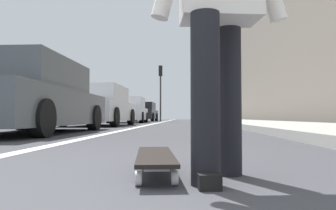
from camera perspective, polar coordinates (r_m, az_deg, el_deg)
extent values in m
plane|color=#38383D|center=(10.73, 1.21, -3.90)|extent=(80.00, 80.00, 0.00)
cube|color=silver|center=(20.78, -1.04, -3.07)|extent=(52.00, 0.16, 0.01)
cube|color=#9E9B93|center=(18.97, 12.45, -2.90)|extent=(52.00, 3.20, 0.14)
cube|color=gray|center=(24.44, 17.89, 13.72)|extent=(40.00, 1.20, 13.95)
cylinder|color=white|center=(2.12, -4.83, -9.91)|extent=(0.07, 0.04, 0.07)
cylinder|color=white|center=(2.13, -0.17, -9.91)|extent=(0.07, 0.04, 0.07)
cylinder|color=white|center=(1.53, -5.31, -12.93)|extent=(0.07, 0.04, 0.07)
cylinder|color=white|center=(1.54, 1.21, -12.91)|extent=(0.07, 0.04, 0.07)
cube|color=silver|center=(2.12, -2.49, -8.64)|extent=(0.07, 0.13, 0.02)
cube|color=silver|center=(1.52, -2.04, -11.18)|extent=(0.07, 0.13, 0.02)
cube|color=black|center=(1.82, -2.31, -9.00)|extent=(0.86, 0.30, 0.02)
cylinder|color=black|center=(1.52, 6.68, 1.20)|extent=(0.14, 0.14, 0.82)
cylinder|color=black|center=(1.81, 10.82, 0.68)|extent=(0.14, 0.14, 0.82)
cube|color=black|center=(1.54, 6.75, -12.83)|extent=(0.27, 0.13, 0.07)
cube|color=#4C5156|center=(7.00, -23.42, -0.41)|extent=(4.60, 1.90, 0.70)
cube|color=#4C5156|center=(6.92, -23.89, 5.02)|extent=(2.53, 1.75, 0.60)
cube|color=#4C606B|center=(8.05, -19.82, 3.96)|extent=(0.04, 1.66, 0.51)
cylinder|color=black|center=(8.67, -24.58, -2.09)|extent=(0.61, 0.22, 0.61)
cylinder|color=black|center=(8.00, -13.09, -2.24)|extent=(0.61, 0.22, 0.61)
cylinder|color=black|center=(5.33, -21.60, -2.20)|extent=(0.61, 0.22, 0.61)
cube|color=silver|center=(12.37, -11.97, -1.13)|extent=(4.53, 1.99, 0.70)
cube|color=silver|center=(12.26, -12.14, 1.92)|extent=(2.51, 1.79, 0.60)
cube|color=#4C606B|center=(13.44, -10.63, 1.55)|extent=(0.08, 1.65, 0.51)
cylinder|color=black|center=(13.97, -13.87, -2.10)|extent=(0.66, 0.24, 0.66)
cylinder|color=black|center=(13.51, -6.66, -2.14)|extent=(0.66, 0.24, 0.66)
cylinder|color=black|center=(11.36, -18.30, -2.04)|extent=(0.66, 0.24, 0.66)
cylinder|color=black|center=(10.79, -9.52, -2.12)|extent=(0.66, 0.24, 0.66)
cube|color=silver|center=(18.89, -7.03, -1.58)|extent=(4.57, 2.06, 0.70)
cube|color=silver|center=(18.75, -7.08, 0.41)|extent=(2.54, 1.83, 0.60)
cube|color=#4C606B|center=(19.98, -6.59, 0.25)|extent=(0.10, 1.66, 0.51)
cylinder|color=black|center=(20.40, -8.98, -2.20)|extent=(0.62, 0.24, 0.62)
cylinder|color=black|center=(20.17, -3.97, -2.22)|extent=(0.62, 0.24, 0.62)
cylinder|color=black|center=(17.66, -10.53, -2.20)|extent=(0.62, 0.24, 0.62)
cylinder|color=black|center=(17.39, -4.75, -2.23)|extent=(0.62, 0.24, 0.62)
cube|color=black|center=(25.54, -4.35, -1.69)|extent=(4.31, 1.91, 0.70)
cube|color=black|center=(25.41, -4.39, -0.23)|extent=(2.39, 1.72, 0.60)
cube|color=#4C606B|center=(26.57, -4.00, -0.31)|extent=(0.08, 1.60, 0.51)
cylinder|color=black|center=(26.99, -5.73, -2.16)|extent=(0.67, 0.24, 0.66)
cylinder|color=black|center=(26.74, -2.09, -2.17)|extent=(0.67, 0.24, 0.66)
cylinder|color=black|center=(24.39, -6.82, -2.15)|extent=(0.67, 0.24, 0.66)
cylinder|color=black|center=(24.11, -2.80, -2.17)|extent=(0.67, 0.24, 0.66)
cylinder|color=#2D2D2D|center=(24.49, -1.35, 1.15)|extent=(0.12, 0.12, 3.49)
cube|color=black|center=(24.70, -1.35, 6.12)|extent=(0.24, 0.28, 0.80)
sphere|color=red|center=(24.87, -1.32, 6.67)|extent=(0.16, 0.16, 0.16)
sphere|color=#392907|center=(24.83, -1.32, 6.08)|extent=(0.16, 0.16, 0.16)
sphere|color=black|center=(24.80, -1.32, 5.49)|extent=(0.16, 0.16, 0.16)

